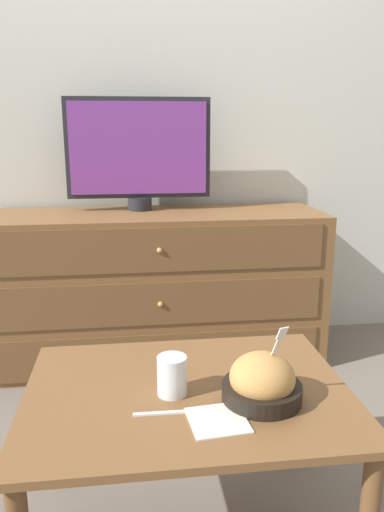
{
  "coord_description": "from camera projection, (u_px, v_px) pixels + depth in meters",
  "views": [
    {
      "loc": [
        -0.12,
        -2.53,
        1.09
      ],
      "look_at": [
        0.06,
        -1.13,
        0.73
      ],
      "focal_mm": 35.0,
      "sensor_mm": 36.0,
      "label": 1
    }
  ],
  "objects": [
    {
      "name": "ground_plane",
      "position": [
        155.0,
        335.0,
        2.72
      ],
      "size": [
        12.0,
        12.0,
        0.0
      ],
      "primitive_type": "plane",
      "color": "#70665B"
    },
    {
      "name": "dresser",
      "position": [
        156.0,
        287.0,
        2.37
      ],
      "size": [
        1.54,
        0.49,
        0.71
      ],
      "color": "brown",
      "rests_on": "ground_plane"
    },
    {
      "name": "drink_cup",
      "position": [
        172.0,
        378.0,
        1.23
      ],
      "size": [
        0.07,
        0.07,
        0.1
      ],
      "color": "beige",
      "rests_on": "coffee_table"
    },
    {
      "name": "coffee_table",
      "position": [
        188.0,
        413.0,
        1.28
      ],
      "size": [
        0.82,
        0.6,
        0.45
      ],
      "color": "brown",
      "rests_on": "ground_plane"
    },
    {
      "name": "wall_back",
      "position": [
        150.0,
        84.0,
        2.42
      ],
      "size": [
        12.0,
        0.05,
        2.6
      ],
      "color": "silver",
      "rests_on": "ground_plane"
    },
    {
      "name": "tv",
      "position": [
        138.0,
        151.0,
        2.3
      ],
      "size": [
        0.66,
        0.11,
        0.51
      ],
      "color": "#232328",
      "rests_on": "dresser"
    },
    {
      "name": "napkin",
      "position": [
        218.0,
        420.0,
        1.12
      ],
      "size": [
        0.14,
        0.14,
        0.0
      ],
      "color": "silver",
      "rests_on": "coffee_table"
    },
    {
      "name": "takeout_bowl",
      "position": [
        262.0,
        382.0,
        1.2
      ],
      "size": [
        0.19,
        0.19,
        0.2
      ],
      "color": "black",
      "rests_on": "coffee_table"
    },
    {
      "name": "knife",
      "position": [
        175.0,
        412.0,
        1.15
      ],
      "size": [
        0.2,
        0.01,
        0.01
      ],
      "color": "white",
      "rests_on": "coffee_table"
    }
  ]
}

